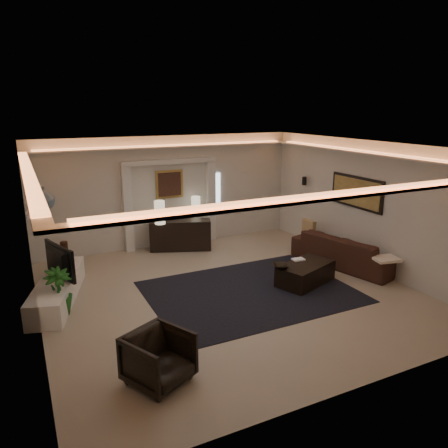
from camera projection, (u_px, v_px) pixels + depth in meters
name	position (u px, v px, depth m)	size (l,w,h in m)	color
floor	(228.00, 292.00, 8.67)	(7.00, 7.00, 0.00)	tan
ceiling	(228.00, 147.00, 7.90)	(7.00, 7.00, 0.00)	white
wall_back	(169.00, 191.00, 11.32)	(7.00, 7.00, 0.00)	beige
wall_front	(356.00, 290.00, 5.25)	(7.00, 7.00, 0.00)	beige
wall_left	(31.00, 248.00, 6.81)	(7.00, 7.00, 0.00)	beige
wall_right	(366.00, 205.00, 9.76)	(7.00, 7.00, 0.00)	beige
cove_soffit	(228.00, 162.00, 7.97)	(7.00, 7.00, 0.04)	silver
daylight_slit	(216.00, 191.00, 11.90)	(0.25, 0.03, 1.00)	white
area_rug	(250.00, 292.00, 8.66)	(4.00, 3.00, 0.01)	black
pilaster_left	(128.00, 210.00, 10.84)	(0.22, 0.20, 2.20)	silver
pilaster_right	(211.00, 201.00, 11.81)	(0.22, 0.20, 2.20)	silver
alcove_header	(169.00, 161.00, 11.02)	(2.52, 0.20, 0.12)	silver
painting_frame	(169.00, 184.00, 11.24)	(0.74, 0.04, 0.74)	tan
painting_canvas	(170.00, 184.00, 11.22)	(0.62, 0.02, 0.62)	#4C2D1E
art_panel_frame	(357.00, 192.00, 9.94)	(0.04, 1.64, 0.74)	black
art_panel_gold	(356.00, 192.00, 9.93)	(0.02, 1.50, 0.62)	tan
wall_sconce	(304.00, 181.00, 11.55)	(0.12, 0.12, 0.22)	black
wall_niche	(30.00, 216.00, 8.00)	(0.10, 0.55, 0.04)	silver
console	(181.00, 235.00, 11.14)	(1.56, 0.49, 0.78)	black
lamp_left	(160.00, 212.00, 10.62)	(0.26, 0.26, 0.58)	beige
lamp_right	(196.00, 205.00, 11.40)	(0.24, 0.24, 0.53)	#FFF2C6
media_ledge	(58.00, 290.00, 8.23)	(0.61, 2.45, 0.46)	white
tv	(54.00, 262.00, 8.11)	(0.15, 1.11, 0.64)	black
figurine	(65.00, 252.00, 9.08)	(0.15, 0.15, 0.41)	#351C11
ginger_jar	(44.00, 198.00, 8.39)	(0.42, 0.42, 0.43)	slate
plant	(58.00, 292.00, 7.61)	(0.48, 0.48, 0.87)	#1F5D1B
sofa	(346.00, 250.00, 10.03)	(0.97, 2.49, 0.73)	#392C1A
throw_blanket	(386.00, 259.00, 8.94)	(0.51, 0.42, 0.06)	white
throw_pillow	(309.00, 228.00, 11.23)	(0.12, 0.42, 0.42)	tan
coffee_table	(305.00, 274.00, 9.04)	(1.25, 0.68, 0.47)	black
bowl	(281.00, 267.00, 8.73)	(0.34, 0.34, 0.08)	black
magazine	(298.00, 261.00, 9.19)	(0.26, 0.18, 0.03)	white
armchair	(159.00, 358.00, 5.75)	(0.77, 0.79, 0.72)	black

